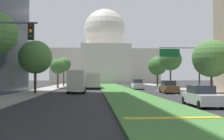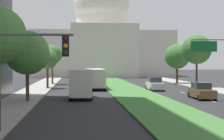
{
  "view_description": "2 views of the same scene",
  "coord_description": "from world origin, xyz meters",
  "px_view_note": "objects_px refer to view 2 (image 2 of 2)",
  "views": [
    {
      "loc": [
        -4.06,
        -4.33,
        2.27
      ],
      "look_at": [
        -0.87,
        42.42,
        3.55
      ],
      "focal_mm": 41.96,
      "sensor_mm": 36.0,
      "label": 1
    },
    {
      "loc": [
        -6.8,
        -4.98,
        3.96
      ],
      "look_at": [
        -1.94,
        45.4,
        2.84
      ],
      "focal_mm": 56.84,
      "sensor_mm": 36.0,
      "label": 2
    }
  ],
  "objects_px": {
    "street_tree_left_mid": "(27,53)",
    "street_tree_left_far": "(47,59)",
    "box_truck_delivery": "(80,83)",
    "sedan_midblock": "(201,91)",
    "street_tree_right_far": "(197,49)",
    "overhead_guide_sign": "(223,56)",
    "street_tree_right_distant": "(177,56)",
    "street_tree_left_distant": "(52,55)",
    "traffic_light_near_left": "(13,66)",
    "sedan_distant": "(155,84)",
    "city_bus": "(95,77)",
    "capitol_building": "(102,39)"
  },
  "relations": [
    {
      "from": "capitol_building",
      "to": "box_truck_delivery",
      "type": "bearing_deg",
      "value": -95.88
    },
    {
      "from": "street_tree_left_mid",
      "to": "street_tree_left_distant",
      "type": "xyz_separation_m",
      "value": [
        0.43,
        28.3,
        0.42
      ]
    },
    {
      "from": "capitol_building",
      "to": "street_tree_right_far",
      "type": "xyz_separation_m",
      "value": [
        11.8,
        -47.44,
        -4.66
      ]
    },
    {
      "from": "street_tree_left_distant",
      "to": "traffic_light_near_left",
      "type": "bearing_deg",
      "value": -87.71
    },
    {
      "from": "sedan_midblock",
      "to": "city_bus",
      "type": "relative_size",
      "value": 0.43
    },
    {
      "from": "street_tree_right_far",
      "to": "box_truck_delivery",
      "type": "relative_size",
      "value": 1.3
    },
    {
      "from": "capitol_building",
      "to": "traffic_light_near_left",
      "type": "bearing_deg",
      "value": -96.09
    },
    {
      "from": "box_truck_delivery",
      "to": "capitol_building",
      "type": "bearing_deg",
      "value": 84.12
    },
    {
      "from": "sedan_distant",
      "to": "street_tree_left_mid",
      "type": "bearing_deg",
      "value": -139.2
    },
    {
      "from": "capitol_building",
      "to": "sedan_distant",
      "type": "bearing_deg",
      "value": -85.71
    },
    {
      "from": "capitol_building",
      "to": "street_tree_left_distant",
      "type": "xyz_separation_m",
      "value": [
        -11.31,
        -37.92,
        -5.33
      ]
    },
    {
      "from": "traffic_light_near_left",
      "to": "street_tree_right_distant",
      "type": "height_order",
      "value": "street_tree_right_distant"
    },
    {
      "from": "overhead_guide_sign",
      "to": "street_tree_right_distant",
      "type": "distance_m",
      "value": 27.47
    },
    {
      "from": "street_tree_right_far",
      "to": "city_bus",
      "type": "distance_m",
      "value": 16.64
    },
    {
      "from": "overhead_guide_sign",
      "to": "sedan_distant",
      "type": "xyz_separation_m",
      "value": [
        -4.29,
        13.22,
        -3.79
      ]
    },
    {
      "from": "sedan_distant",
      "to": "overhead_guide_sign",
      "type": "bearing_deg",
      "value": -72.03
    },
    {
      "from": "overhead_guide_sign",
      "to": "street_tree_right_far",
      "type": "bearing_deg",
      "value": 79.08
    },
    {
      "from": "sedan_midblock",
      "to": "city_bus",
      "type": "xyz_separation_m",
      "value": [
        -10.72,
        15.85,
        0.94
      ]
    },
    {
      "from": "street_tree_left_mid",
      "to": "sedan_midblock",
      "type": "height_order",
      "value": "street_tree_left_mid"
    },
    {
      "from": "sedan_distant",
      "to": "city_bus",
      "type": "relative_size",
      "value": 0.43
    },
    {
      "from": "street_tree_left_mid",
      "to": "street_tree_left_far",
      "type": "bearing_deg",
      "value": 88.74
    },
    {
      "from": "traffic_light_near_left",
      "to": "street_tree_right_far",
      "type": "distance_m",
      "value": 45.22
    },
    {
      "from": "sedan_midblock",
      "to": "city_bus",
      "type": "height_order",
      "value": "city_bus"
    },
    {
      "from": "street_tree_left_distant",
      "to": "city_bus",
      "type": "height_order",
      "value": "street_tree_left_distant"
    },
    {
      "from": "street_tree_left_mid",
      "to": "street_tree_right_far",
      "type": "distance_m",
      "value": 30.13
    },
    {
      "from": "street_tree_left_mid",
      "to": "street_tree_left_far",
      "type": "relative_size",
      "value": 1.18
    },
    {
      "from": "overhead_guide_sign",
      "to": "city_bus",
      "type": "height_order",
      "value": "overhead_guide_sign"
    },
    {
      "from": "street_tree_left_far",
      "to": "street_tree_right_distant",
      "type": "distance_m",
      "value": 24.4
    },
    {
      "from": "capitol_building",
      "to": "sedan_distant",
      "type": "distance_m",
      "value": 53.72
    },
    {
      "from": "street_tree_right_far",
      "to": "traffic_light_near_left",
      "type": "bearing_deg",
      "value": -117.89
    },
    {
      "from": "street_tree_left_far",
      "to": "city_bus",
      "type": "relative_size",
      "value": 0.54
    },
    {
      "from": "capitol_building",
      "to": "sedan_distant",
      "type": "relative_size",
      "value": 8.3
    },
    {
      "from": "street_tree_right_far",
      "to": "street_tree_right_distant",
      "type": "height_order",
      "value": "street_tree_right_far"
    },
    {
      "from": "overhead_guide_sign",
      "to": "street_tree_left_mid",
      "type": "xyz_separation_m",
      "value": [
        -19.97,
        -0.32,
        0.22
      ]
    },
    {
      "from": "street_tree_left_far",
      "to": "street_tree_left_distant",
      "type": "relative_size",
      "value": 0.85
    },
    {
      "from": "street_tree_left_far",
      "to": "capitol_building",
      "type": "bearing_deg",
      "value": 76.7
    },
    {
      "from": "street_tree_left_far",
      "to": "box_truck_delivery",
      "type": "height_order",
      "value": "street_tree_left_far"
    },
    {
      "from": "traffic_light_near_left",
      "to": "sedan_distant",
      "type": "distance_m",
      "value": 37.26
    },
    {
      "from": "capitol_building",
      "to": "overhead_guide_sign",
      "type": "height_order",
      "value": "capitol_building"
    },
    {
      "from": "capitol_building",
      "to": "sedan_midblock",
      "type": "height_order",
      "value": "capitol_building"
    },
    {
      "from": "street_tree_right_far",
      "to": "sedan_distant",
      "type": "distance_m",
      "value": 10.72
    },
    {
      "from": "street_tree_right_far",
      "to": "box_truck_delivery",
      "type": "height_order",
      "value": "street_tree_right_far"
    },
    {
      "from": "box_truck_delivery",
      "to": "sedan_distant",
      "type": "bearing_deg",
      "value": 45.5
    },
    {
      "from": "overhead_guide_sign",
      "to": "traffic_light_near_left",
      "type": "bearing_deg",
      "value": -129.29
    },
    {
      "from": "overhead_guide_sign",
      "to": "sedan_distant",
      "type": "relative_size",
      "value": 1.38
    },
    {
      "from": "capitol_building",
      "to": "street_tree_left_far",
      "type": "distance_m",
      "value": 49.64
    },
    {
      "from": "traffic_light_near_left",
      "to": "box_truck_delivery",
      "type": "height_order",
      "value": "traffic_light_near_left"
    },
    {
      "from": "street_tree_left_far",
      "to": "street_tree_right_far",
      "type": "distance_m",
      "value": 23.19
    },
    {
      "from": "sedan_distant",
      "to": "box_truck_delivery",
      "type": "xyz_separation_m",
      "value": [
        -10.48,
        -10.67,
        0.81
      ]
    },
    {
      "from": "street_tree_left_distant",
      "to": "sedan_distant",
      "type": "distance_m",
      "value": 21.68
    }
  ]
}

